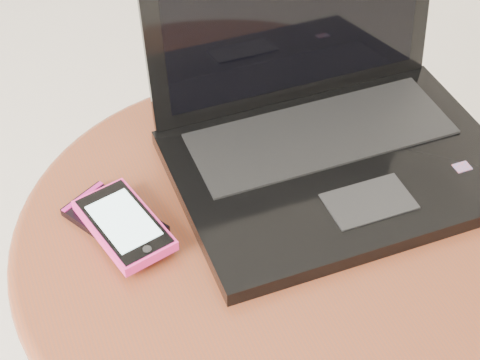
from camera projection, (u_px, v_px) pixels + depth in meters
name	position (u px, v px, depth m)	size (l,w,h in m)	color
table	(267.00, 281.00, 0.89)	(0.57, 0.57, 0.45)	#562B0E
laptop	(326.00, 123.00, 0.88)	(0.39, 0.31, 0.25)	black
phone_black	(115.00, 221.00, 0.82)	(0.10, 0.13, 0.01)	black
phone_pink	(124.00, 225.00, 0.80)	(0.09, 0.13, 0.01)	#EB2983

